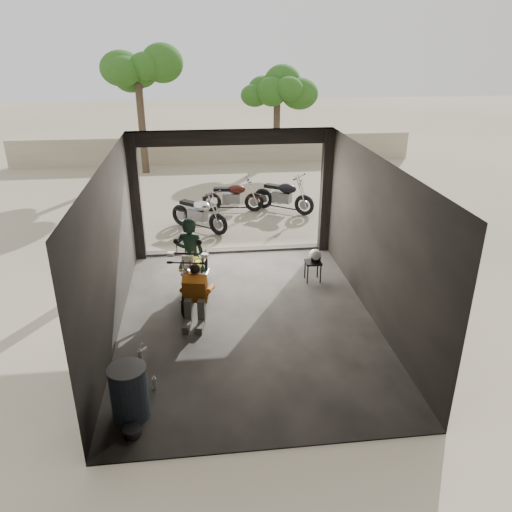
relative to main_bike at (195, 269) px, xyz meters
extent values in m
plane|color=#7A6D56|center=(1.00, -1.16, -0.64)|extent=(80.00, 80.00, 0.00)
cube|color=#2D2B28|center=(1.00, -1.16, -0.63)|extent=(5.00, 7.00, 0.02)
plane|color=black|center=(1.00, -1.16, 2.56)|extent=(7.00, 7.00, 0.00)
cube|color=black|center=(1.00, -4.66, 0.96)|extent=(5.00, 0.02, 3.20)
cube|color=black|center=(-1.50, -1.16, 0.96)|extent=(0.02, 7.00, 3.20)
cube|color=black|center=(3.50, -1.16, 0.96)|extent=(0.02, 7.00, 3.20)
cube|color=black|center=(-1.38, 2.22, 0.96)|extent=(0.24, 0.24, 3.20)
cube|color=black|center=(3.38, 2.22, 0.96)|extent=(0.24, 0.24, 3.20)
cube|color=black|center=(1.00, 2.26, 2.38)|extent=(5.00, 0.16, 0.36)
cube|color=#2D2B28|center=(1.00, 2.34, -0.60)|extent=(5.00, 0.25, 0.08)
cube|color=gray|center=(1.00, 12.84, -0.04)|extent=(18.00, 0.30, 1.20)
cylinder|color=#382B1E|center=(-2.00, 11.34, 1.16)|extent=(0.30, 0.30, 3.58)
ellipsoid|color=#1E4C14|center=(-2.00, 11.34, 3.40)|extent=(2.20, 2.20, 3.14)
cylinder|color=#382B1E|center=(3.80, 12.84, 0.96)|extent=(0.30, 0.30, 3.20)
ellipsoid|color=#1E4C14|center=(3.80, 12.84, 2.96)|extent=(2.20, 2.20, 2.80)
imported|color=black|center=(-0.08, 0.12, 0.25)|extent=(0.75, 0.62, 1.77)
cube|color=black|center=(2.68, 0.39, -0.16)|extent=(0.36, 0.36, 0.04)
cylinder|color=black|center=(2.53, 0.24, -0.40)|extent=(0.03, 0.03, 0.48)
cylinder|color=black|center=(2.83, 0.24, -0.40)|extent=(0.03, 0.03, 0.48)
cylinder|color=black|center=(2.53, 0.54, -0.40)|extent=(0.03, 0.03, 0.48)
cylinder|color=black|center=(2.83, 0.54, -0.40)|extent=(0.03, 0.03, 0.48)
ellipsoid|color=white|center=(2.74, 0.45, 0.00)|extent=(0.38, 0.39, 0.27)
cylinder|color=#3C4E64|center=(-1.00, -3.74, -0.21)|extent=(0.62, 0.62, 0.85)
cylinder|color=black|center=(4.82, 1.48, 0.38)|extent=(0.08, 0.08, 2.03)
cylinder|color=beige|center=(4.82, 1.46, 1.21)|extent=(0.74, 0.03, 0.74)
camera|label=1|loc=(0.14, -9.80, 4.54)|focal=35.00mm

